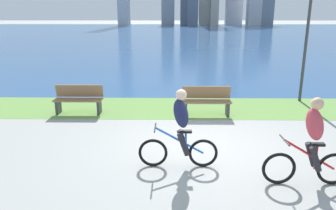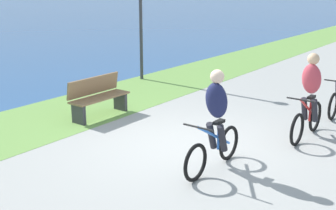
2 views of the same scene
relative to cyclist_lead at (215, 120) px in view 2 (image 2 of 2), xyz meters
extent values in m
plane|color=#9E9E99|center=(0.56, 0.89, -0.83)|extent=(300.00, 300.00, 0.00)
cube|color=#6B9947|center=(0.56, 4.36, -0.82)|extent=(120.00, 2.59, 0.01)
torus|color=black|center=(-0.55, 0.00, -0.53)|extent=(0.60, 0.06, 0.60)
torus|color=black|center=(0.48, 0.00, -0.53)|extent=(0.60, 0.06, 0.60)
cylinder|color=blue|center=(-0.01, 0.00, -0.25)|extent=(1.00, 0.04, 0.59)
cylinder|color=blue|center=(0.12, 0.00, -0.30)|extent=(0.04, 0.04, 0.45)
cube|color=black|center=(0.12, 0.00, -0.06)|extent=(0.24, 0.10, 0.05)
cylinder|color=black|center=(-0.50, 0.00, 0.02)|extent=(0.03, 0.52, 0.03)
ellipsoid|color=#1E234C|center=(0.01, 0.00, 0.32)|extent=(0.40, 0.36, 0.65)
sphere|color=beige|center=(0.01, 0.00, 0.70)|extent=(0.22, 0.22, 0.22)
cylinder|color=#26262D|center=(0.06, -0.10, -0.30)|extent=(0.27, 0.11, 0.49)
cylinder|color=#26262D|center=(0.06, 0.10, -0.30)|extent=(0.27, 0.11, 0.49)
torus|color=black|center=(1.81, -0.69, -0.51)|extent=(0.62, 0.06, 0.62)
torus|color=black|center=(2.81, -0.69, -0.51)|extent=(0.62, 0.06, 0.62)
cylinder|color=red|center=(2.34, -0.69, -0.23)|extent=(0.98, 0.04, 0.60)
cylinder|color=red|center=(2.46, -0.69, -0.28)|extent=(0.04, 0.04, 0.46)
cube|color=black|center=(2.46, -0.69, -0.03)|extent=(0.24, 0.10, 0.05)
cylinder|color=black|center=(1.86, -0.69, 0.05)|extent=(0.03, 0.52, 0.03)
ellipsoid|color=#BF3F4C|center=(2.36, -0.69, 0.35)|extent=(0.40, 0.36, 0.65)
sphere|color=#D8AD84|center=(2.36, -0.69, 0.73)|extent=(0.22, 0.22, 0.22)
cylinder|color=#26262D|center=(2.41, -0.79, -0.27)|extent=(0.27, 0.11, 0.49)
cylinder|color=#26262D|center=(2.41, -0.59, -0.27)|extent=(0.27, 0.11, 0.49)
torus|color=black|center=(3.81, -0.75, -0.52)|extent=(0.61, 0.06, 0.61)
cylinder|color=black|center=(3.86, -0.75, 0.04)|extent=(0.03, 0.52, 0.03)
cube|color=olive|center=(0.90, 3.51, -0.38)|extent=(1.50, 0.45, 0.04)
cube|color=olive|center=(0.90, 3.71, -0.13)|extent=(1.50, 0.11, 0.40)
cube|color=#38383D|center=(1.55, 3.51, -0.60)|extent=(0.08, 0.37, 0.45)
cube|color=#38383D|center=(0.25, 3.51, -0.60)|extent=(0.08, 0.37, 0.45)
cylinder|color=#38383D|center=(4.47, 5.33, 1.15)|extent=(0.10, 0.10, 3.96)
camera|label=1|loc=(-0.15, -6.14, 2.23)|focal=34.66mm
camera|label=2|loc=(-5.56, -3.23, 2.08)|focal=45.50mm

